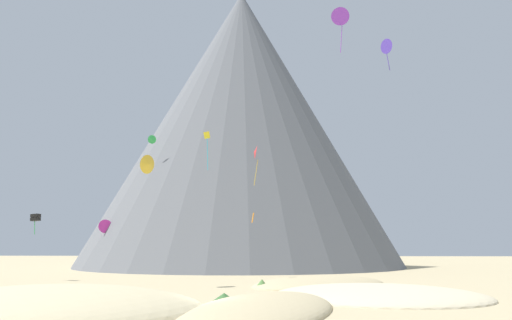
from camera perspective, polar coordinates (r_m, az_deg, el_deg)
name	(u,v)px	position (r m, az deg, el deg)	size (l,w,h in m)	color
ground_plane	(207,312)	(35.92, -5.43, -16.46)	(400.00, 400.00, 0.00)	#C6B284
dune_foreground_left	(379,297)	(47.32, 13.45, -14.57)	(17.40, 19.08, 2.09)	beige
dune_foreground_right	(51,316)	(36.58, -21.77, -15.72)	(20.15, 18.17, 3.77)	beige
dune_midground	(262,312)	(35.85, 0.70, -16.52)	(22.19, 9.05, 2.06)	#C6B284
dune_back_low	(321,285)	(60.12, 7.18, -13.62)	(18.88, 11.86, 2.07)	#C6B284
bush_far_left	(263,297)	(42.53, 0.79, -14.92)	(2.35, 2.35, 0.73)	#568442
bush_low_patch	(43,308)	(36.99, -22.56, -14.96)	(1.96, 1.96, 0.82)	#386633
bush_far_right	(224,299)	(40.01, -3.56, -15.13)	(2.66, 2.66, 0.89)	#386633
bush_mid_center	(262,284)	(55.10, 0.67, -13.57)	(1.62, 1.62, 0.96)	#568442
rock_massif	(243,129)	(116.95, -1.40, 3.44)	(88.80, 88.80, 63.71)	slate
kite_magenta_low	(105,226)	(98.43, -16.37, -7.07)	(2.38, 1.72, 2.49)	#D1339E
kite_green_mid	(152,139)	(98.41, -11.47, 2.25)	(1.63, 0.57, 1.61)	green
kite_black_low	(36,218)	(73.76, -23.25, -5.89)	(1.11, 1.09, 2.70)	black
kite_gold_low	(148,164)	(59.36, -11.89, -0.47)	(1.56, 2.11, 2.17)	gold
kite_red_mid	(255,153)	(74.90, -0.12, 0.81)	(0.90, 2.11, 5.89)	red
kite_orange_low	(253,218)	(58.96, -0.35, -6.42)	(0.35, 0.75, 1.15)	orange
kite_violet_high	(340,17)	(67.99, 9.32, 15.39)	(2.31, 0.79, 5.94)	purple
kite_yellow_mid	(207,143)	(68.08, -5.44, 1.93)	(0.89, 0.65, 5.13)	yellow
kite_indigo_high	(387,47)	(67.17, 14.31, 12.08)	(1.49, 1.77, 4.06)	#5138B2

